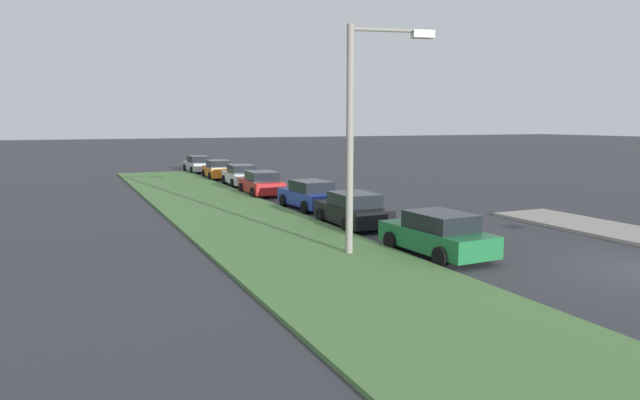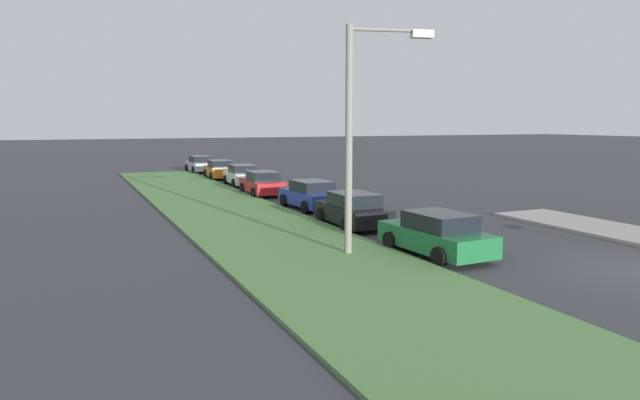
{
  "view_description": "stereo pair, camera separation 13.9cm",
  "coord_description": "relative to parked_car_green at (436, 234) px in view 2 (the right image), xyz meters",
  "views": [
    {
      "loc": [
        -10.88,
        15.71,
        4.43
      ],
      "look_at": [
        11.45,
        5.52,
        1.06
      ],
      "focal_mm": 31.85,
      "sensor_mm": 36.0,
      "label": 1
    },
    {
      "loc": [
        -10.94,
        15.58,
        4.43
      ],
      "look_at": [
        11.45,
        5.52,
        1.06
      ],
      "focal_mm": 31.85,
      "sensor_mm": 36.0,
      "label": 2
    }
  ],
  "objects": [
    {
      "name": "parked_car_white",
      "position": [
        23.15,
        -0.14,
        0.0
      ],
      "size": [
        4.38,
        2.18,
        1.47
      ],
      "rotation": [
        0.0,
        0.0,
        -0.05
      ],
      "color": "silver",
      "rests_on": "ground"
    },
    {
      "name": "grass_median",
      "position": [
        5.59,
        4.03,
        -0.66
      ],
      "size": [
        60.0,
        6.0,
        0.12
      ],
      "primitive_type": "cube",
      "color": "#517F42",
      "rests_on": "ground"
    },
    {
      "name": "parked_car_red",
      "position": [
        17.52,
        0.25,
        0.0
      ],
      "size": [
        4.37,
        2.16,
        1.47
      ],
      "rotation": [
        0.0,
        0.0,
        -0.04
      ],
      "color": "red",
      "rests_on": "ground"
    },
    {
      "name": "parked_car_orange",
      "position": [
        28.66,
        0.06,
        0.0
      ],
      "size": [
        4.4,
        2.21,
        1.47
      ],
      "rotation": [
        0.0,
        0.0,
        -0.06
      ],
      "color": "orange",
      "rests_on": "ground"
    },
    {
      "name": "parked_car_blue",
      "position": [
        11.19,
        -0.24,
        0.0
      ],
      "size": [
        4.36,
        2.14,
        1.47
      ],
      "rotation": [
        0.0,
        0.0,
        0.04
      ],
      "color": "#23389E",
      "rests_on": "ground"
    },
    {
      "name": "parked_car_green",
      "position": [
        0.0,
        0.0,
        0.0
      ],
      "size": [
        4.38,
        2.18,
        1.47
      ],
      "rotation": [
        0.0,
        0.0,
        0.05
      ],
      "color": "#1E6B38",
      "rests_on": "ground"
    },
    {
      "name": "parked_car_black",
      "position": [
        5.86,
        0.1,
        0.0
      ],
      "size": [
        4.35,
        2.11,
        1.47
      ],
      "rotation": [
        0.0,
        0.0,
        -0.03
      ],
      "color": "black",
      "rests_on": "ground"
    },
    {
      "name": "parked_car_silver",
      "position": [
        34.99,
        0.23,
        0.0
      ],
      "size": [
        4.32,
        2.07,
        1.47
      ],
      "rotation": [
        0.0,
        0.0,
        0.01
      ],
      "color": "#B2B5BA",
      "rests_on": "ground"
    },
    {
      "name": "streetlight",
      "position": [
        1.02,
        2.39,
        3.67
      ],
      "size": [
        0.96,
        2.83,
        7.5
      ],
      "color": "gray",
      "rests_on": "ground"
    }
  ]
}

